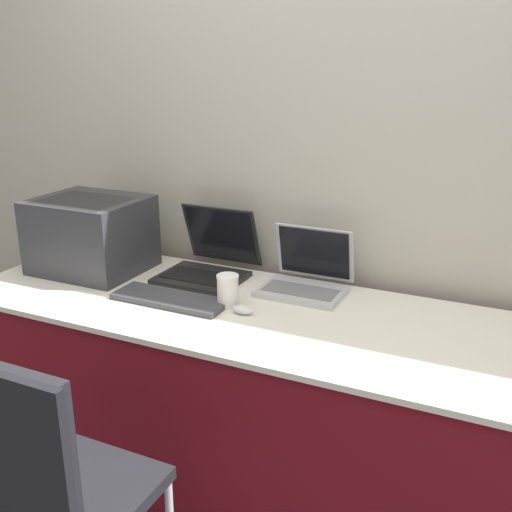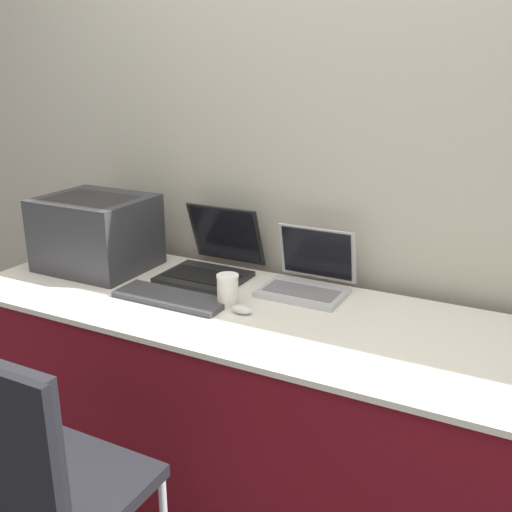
{
  "view_description": "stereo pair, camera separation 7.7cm",
  "coord_description": "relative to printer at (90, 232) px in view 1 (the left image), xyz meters",
  "views": [
    {
      "loc": [
        0.7,
        -1.36,
        1.59
      ],
      "look_at": [
        -0.13,
        0.38,
        0.95
      ],
      "focal_mm": 42.0,
      "sensor_mm": 36.0,
      "label": 1
    },
    {
      "loc": [
        0.76,
        -1.33,
        1.59
      ],
      "look_at": [
        -0.13,
        0.38,
        0.95
      ],
      "focal_mm": 42.0,
      "sensor_mm": 36.0,
      "label": 2
    }
  ],
  "objects": [
    {
      "name": "printer",
      "position": [
        0.0,
        0.0,
        0.0
      ],
      "size": [
        0.42,
        0.36,
        0.29
      ],
      "color": "#333338",
      "rests_on": "table"
    },
    {
      "name": "coffee_cup",
      "position": [
        0.67,
        -0.1,
        -0.1
      ],
      "size": [
        0.08,
        0.08,
        0.11
      ],
      "color": "white",
      "rests_on": "table"
    },
    {
      "name": "laptop_left",
      "position": [
        0.46,
        0.14,
        -0.1
      ],
      "size": [
        0.32,
        0.35,
        0.26
      ],
      "color": "black",
      "rests_on": "table"
    },
    {
      "name": "laptop_right",
      "position": [
        0.87,
        0.16,
        -0.11
      ],
      "size": [
        0.3,
        0.27,
        0.23
      ],
      "color": "#B7B7BC",
      "rests_on": "table"
    },
    {
      "name": "wall_back",
      "position": [
        0.89,
        0.36,
        0.38
      ],
      "size": [
        8.0,
        0.05,
        2.6
      ],
      "color": "#B7B2A3",
      "rests_on": "ground_plane"
    },
    {
      "name": "table",
      "position": [
        0.89,
        -0.09,
        -0.54
      ],
      "size": [
        2.4,
        0.72,
        0.77
      ],
      "color": "maroon",
      "rests_on": "ground_plane"
    },
    {
      "name": "chair",
      "position": [
        0.53,
        -0.92,
        -0.33
      ],
      "size": [
        0.48,
        0.43,
        0.95
      ],
      "color": "black",
      "rests_on": "ground_plane"
    },
    {
      "name": "external_keyboard",
      "position": [
        0.47,
        -0.16,
        -0.15
      ],
      "size": [
        0.42,
        0.14,
        0.02
      ],
      "color": "#3D3D42",
      "rests_on": "table"
    },
    {
      "name": "mouse",
      "position": [
        0.75,
        -0.14,
        -0.14
      ],
      "size": [
        0.07,
        0.04,
        0.03
      ],
      "color": "silver",
      "rests_on": "table"
    }
  ]
}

